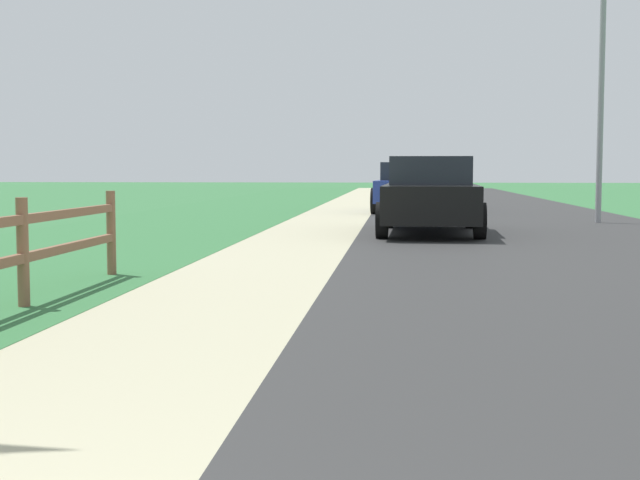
# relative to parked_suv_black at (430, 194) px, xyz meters

# --- Properties ---
(ground_plane) EXTENTS (120.00, 120.00, 0.00)m
(ground_plane) POSITION_rel_parked_suv_black_xyz_m (-1.43, 7.59, -0.78)
(ground_plane) COLOR #326C3B
(road_asphalt) EXTENTS (7.00, 66.00, 0.01)m
(road_asphalt) POSITION_rel_parked_suv_black_xyz_m (2.07, 9.59, -0.77)
(road_asphalt) COLOR #2F2F2F
(road_asphalt) RESTS_ON ground
(curb_concrete) EXTENTS (6.00, 66.00, 0.01)m
(curb_concrete) POSITION_rel_parked_suv_black_xyz_m (-4.43, 9.59, -0.77)
(curb_concrete) COLOR #B1AB8A
(curb_concrete) RESTS_ON ground
(grass_verge) EXTENTS (5.00, 66.00, 0.00)m
(grass_verge) POSITION_rel_parked_suv_black_xyz_m (-5.93, 9.59, -0.77)
(grass_verge) COLOR #326C3B
(grass_verge) RESTS_ON ground
(parked_suv_black) EXTENTS (2.10, 4.97, 1.53)m
(parked_suv_black) POSITION_rel_parked_suv_black_xyz_m (0.00, 0.00, 0.00)
(parked_suv_black) COLOR black
(parked_suv_black) RESTS_ON ground
(parked_car_blue) EXTENTS (2.33, 4.34, 1.49)m
(parked_car_blue) POSITION_rel_parked_suv_black_xyz_m (-0.28, 8.79, -0.00)
(parked_car_blue) COLOR navy
(parked_car_blue) RESTS_ON ground
(street_lamp) EXTENTS (1.17, 0.20, 5.84)m
(street_lamp) POSITION_rel_parked_suv_black_xyz_m (4.25, 3.72, 2.73)
(street_lamp) COLOR gray
(street_lamp) RESTS_ON ground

